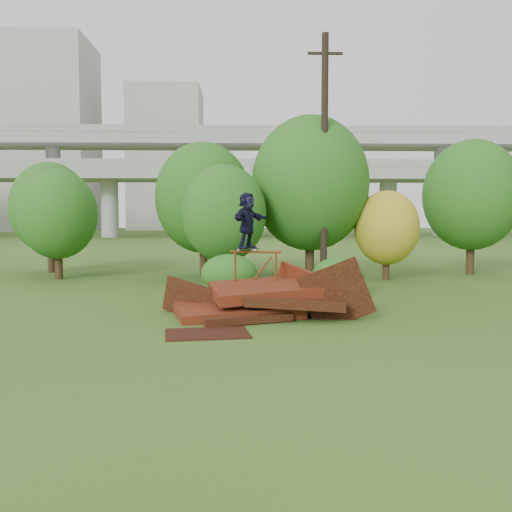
{
  "coord_description": "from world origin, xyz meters",
  "views": [
    {
      "loc": [
        -1.24,
        -13.93,
        2.71
      ],
      "look_at": [
        -0.8,
        2.0,
        1.6
      ],
      "focal_mm": 40.0,
      "sensor_mm": 36.0,
      "label": 1
    }
  ],
  "objects_px": {
    "skater": "(247,220)",
    "scrap_pile": "(263,301)",
    "utility_pole": "(324,158)",
    "flat_plate": "(207,333)"
  },
  "relations": [
    {
      "from": "skater",
      "to": "flat_plate",
      "type": "xyz_separation_m",
      "value": [
        -0.96,
        -3.05,
        -2.59
      ]
    },
    {
      "from": "flat_plate",
      "to": "utility_pole",
      "type": "bearing_deg",
      "value": 67.52
    },
    {
      "from": "utility_pole",
      "to": "flat_plate",
      "type": "bearing_deg",
      "value": -112.48
    },
    {
      "from": "skater",
      "to": "utility_pole",
      "type": "bearing_deg",
      "value": 10.88
    },
    {
      "from": "skater",
      "to": "scrap_pile",
      "type": "bearing_deg",
      "value": -113.95
    },
    {
      "from": "scrap_pile",
      "to": "flat_plate",
      "type": "distance_m",
      "value": 2.75
    },
    {
      "from": "scrap_pile",
      "to": "flat_plate",
      "type": "relative_size",
      "value": 3.04
    },
    {
      "from": "skater",
      "to": "utility_pole",
      "type": "xyz_separation_m",
      "value": [
        3.19,
        6.99,
        2.46
      ]
    },
    {
      "from": "scrap_pile",
      "to": "utility_pole",
      "type": "relative_size",
      "value": 0.58
    },
    {
      "from": "flat_plate",
      "to": "skater",
      "type": "bearing_deg",
      "value": 72.45
    }
  ]
}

